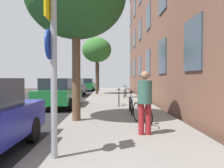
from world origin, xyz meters
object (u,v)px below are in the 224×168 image
at_px(bicycle_3, 125,93).
at_px(car_2, 74,87).
at_px(bicycle_2, 119,99).
at_px(pedestrian_0, 145,98).
at_px(sign_post, 52,60).
at_px(traffic_light, 98,72).
at_px(bicycle_1, 131,105).
at_px(car_3, 87,84).
at_px(bicycle_0, 142,113).
at_px(tree_far, 97,50).
at_px(car_1, 59,92).

distance_m(bicycle_3, car_2, 5.48).
relative_size(bicycle_2, car_2, 0.39).
bearing_deg(pedestrian_0, sign_post, -139.40).
height_order(traffic_light, bicycle_2, traffic_light).
bearing_deg(bicycle_3, pedestrian_0, -91.84).
xyz_separation_m(bicycle_1, car_3, (-3.65, 19.69, 0.34)).
relative_size(bicycle_3, pedestrian_0, 1.01).
height_order(bicycle_2, car_3, car_3).
relative_size(traffic_light, bicycle_0, 2.01).
bearing_deg(car_3, traffic_light, -61.83).
distance_m(bicycle_1, bicycle_2, 3.02).
distance_m(traffic_light, tree_far, 5.03).
distance_m(bicycle_2, bicycle_3, 5.37).
bearing_deg(sign_post, car_3, 93.77).
xyz_separation_m(bicycle_2, bicycle_3, (0.76, 5.31, 0.01)).
bearing_deg(bicycle_2, bicycle_3, 81.90).
relative_size(tree_far, car_3, 1.29).
xyz_separation_m(bicycle_0, car_3, (-3.79, 21.94, 0.34)).
relative_size(pedestrian_0, car_2, 0.40).
bearing_deg(traffic_light, bicycle_2, -82.55).
xyz_separation_m(bicycle_0, bicycle_1, (-0.14, 2.25, 0.01)).
height_order(bicycle_1, bicycle_2, bicycle_1).
bearing_deg(tree_far, car_2, -155.47).
bearing_deg(bicycle_2, tree_far, 100.38).
distance_m(bicycle_1, car_3, 20.02).
bearing_deg(tree_far, bicycle_0, -81.39).
bearing_deg(car_2, sign_post, -82.68).
xyz_separation_m(tree_far, bicycle_3, (2.46, -3.99, -3.87)).
bearing_deg(car_1, bicycle_0, -54.05).
relative_size(bicycle_2, bicycle_3, 0.99).
relative_size(bicycle_1, car_1, 0.40).
height_order(bicycle_2, bicycle_3, bicycle_3).
bearing_deg(car_2, bicycle_0, -72.50).
bearing_deg(bicycle_0, car_3, 99.81).
height_order(tree_far, bicycle_3, tree_far).
distance_m(sign_post, bicycle_3, 13.92).
relative_size(bicycle_1, pedestrian_0, 1.05).
xyz_separation_m(bicycle_1, car_2, (-4.15, 11.35, 0.34)).
distance_m(sign_post, pedestrian_0, 2.80).
bearing_deg(car_3, car_2, -93.41).
relative_size(bicycle_3, car_2, 0.40).
xyz_separation_m(traffic_light, car_3, (-1.47, 2.74, -1.57)).
relative_size(pedestrian_0, car_3, 0.40).
height_order(sign_post, car_3, sign_post).
distance_m(bicycle_2, car_1, 3.34).
height_order(tree_far, car_2, tree_far).
distance_m(sign_post, bicycle_1, 5.87).
distance_m(bicycle_1, pedestrian_0, 3.63).
xyz_separation_m(bicycle_0, bicycle_3, (0.26, 10.56, -0.01)).
bearing_deg(sign_post, car_2, 97.32).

